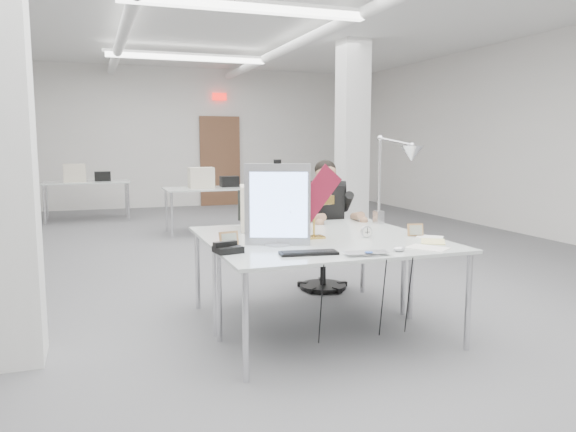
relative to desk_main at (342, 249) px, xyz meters
name	(u,v)px	position (x,y,z in m)	size (l,w,h in m)	color
room_shell	(249,126)	(0.04, 2.63, 0.95)	(10.04, 14.04, 3.24)	#58585B
desk_main	(342,249)	(0.00, 0.00, 0.00)	(1.80, 0.90, 0.03)	silver
desk_second	(299,230)	(0.00, 0.90, 0.00)	(1.80, 0.90, 0.03)	silver
bg_desk_a	(213,188)	(0.20, 5.50, 0.00)	(1.60, 0.80, 0.03)	silver
bg_desk_b	(86,182)	(-1.80, 7.70, 0.00)	(1.60, 0.80, 0.03)	silver
office_chair	(323,234)	(0.51, 1.54, -0.16)	(0.57, 0.57, 1.17)	black
seated_person	(326,204)	(0.51, 1.49, 0.16)	(0.43, 0.53, 0.80)	black
monitor	(278,205)	(-0.42, 0.24, 0.32)	(0.49, 0.05, 0.61)	#A3A2A7
pennant	(316,196)	(-0.12, 0.21, 0.38)	(0.46, 0.01, 0.19)	maroon
keyboard	(309,253)	(-0.33, -0.17, 0.02)	(0.40, 0.13, 0.02)	black
laptop	(369,255)	(0.03, -0.37, 0.02)	(0.30, 0.20, 0.02)	#A6A6AB
mouse	(399,249)	(0.31, -0.28, 0.03)	(0.09, 0.06, 0.04)	silver
bankers_lamp	(314,219)	(-0.05, 0.42, 0.17)	(0.27, 0.11, 0.31)	gold
desk_phone	(228,249)	(-0.84, 0.08, 0.04)	(0.18, 0.16, 0.05)	black
picture_frame_left	(229,239)	(-0.78, 0.27, 0.07)	(0.15, 0.01, 0.12)	#AE7B4B
picture_frame_right	(415,230)	(0.77, 0.24, 0.06)	(0.13, 0.01, 0.10)	#B5824E
desk_clock	(366,231)	(0.36, 0.31, 0.06)	(0.09, 0.09, 0.03)	#A2A2A7
paper_stack_a	(427,248)	(0.57, -0.25, 0.02)	(0.20, 0.28, 0.01)	white
paper_stack_b	(433,241)	(0.76, -0.04, 0.02)	(0.18, 0.25, 0.01)	#E9DD8B
paper_stack_c	(430,237)	(0.85, 0.14, 0.02)	(0.21, 0.15, 0.01)	white
beige_monitor	(264,208)	(-0.30, 0.98, 0.21)	(0.41, 0.39, 0.39)	beige
architect_lamp	(393,175)	(0.83, 0.72, 0.48)	(0.25, 0.73, 0.94)	silver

